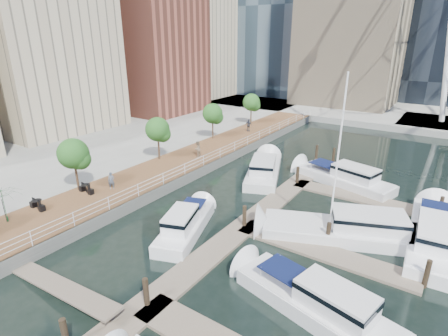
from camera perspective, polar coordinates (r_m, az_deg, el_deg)
name	(u,v)px	position (r m, az deg, el deg)	size (l,w,h in m)	color
ground	(137,268)	(23.19, -14.09, -15.56)	(520.00, 520.00, 0.00)	black
boardwalk	(182,165)	(38.12, -6.80, 0.55)	(6.00, 60.00, 1.00)	brown
seawall	(205,170)	(36.34, -3.20, -0.35)	(0.25, 60.00, 1.00)	#595954
land_inland	(44,130)	(58.81, -27.35, 5.52)	(48.00, 90.00, 1.00)	gray
land_far	(403,85)	(115.64, 27.13, 11.91)	(200.00, 114.00, 1.00)	gray
railing	(204,161)	(36.05, -3.35, 1.21)	(0.10, 60.00, 1.05)	white
floating_docks	(318,229)	(26.34, 15.06, -9.66)	(16.00, 34.00, 2.60)	#6D6051
midrise_condos	(109,38)	(61.88, -18.26, 19.55)	(19.00, 67.00, 28.00)	#BCAD8E
street_trees	(158,129)	(37.90, -10.80, 6.21)	(2.60, 42.60, 4.60)	#3F2B1C
cafe_tables	(13,216)	(29.52, -31.18, -6.77)	(2.50, 13.70, 0.74)	black
yacht_foreground	(314,312)	(20.22, 14.48, -21.85)	(2.60, 9.72, 2.15)	silver
pedestrian_near	(111,181)	(31.86, -17.91, -1.98)	(0.56, 0.37, 1.54)	#4B5664
pedestrian_mid	(197,149)	(38.77, -4.37, 3.14)	(0.86, 0.67, 1.76)	gray
pedestrian_far	(249,125)	(49.54, 4.05, 6.98)	(1.02, 0.42, 1.74)	#2E313A
moored_yachts	(331,229)	(27.66, 17.10, -9.51)	(21.16, 30.30, 11.50)	silver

